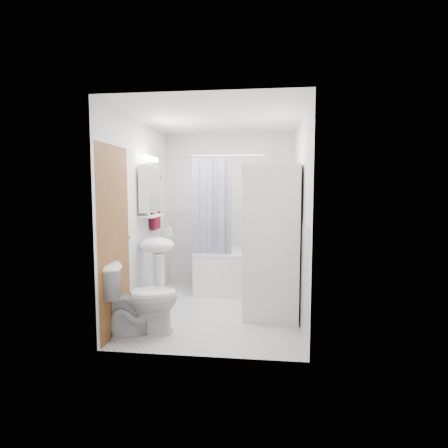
# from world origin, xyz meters

# --- Properties ---
(floor) EXTENTS (2.60, 2.60, 0.00)m
(floor) POSITION_xyz_m (0.00, 0.00, 0.00)
(floor) COLOR silver
(floor) RESTS_ON ground
(room_walls) EXTENTS (2.60, 2.60, 2.60)m
(room_walls) POSITION_xyz_m (0.00, 0.00, 1.49)
(room_walls) COLOR white
(room_walls) RESTS_ON ground
(wainscot) EXTENTS (1.98, 2.58, 2.58)m
(wainscot) POSITION_xyz_m (0.00, 0.29, 0.60)
(wainscot) COLOR white
(wainscot) RESTS_ON ground
(door) EXTENTS (0.05, 2.00, 2.00)m
(door) POSITION_xyz_m (-0.95, -0.55, 1.00)
(door) COLOR brown
(door) RESTS_ON ground
(bathtub) EXTENTS (1.64, 0.78, 0.63)m
(bathtub) POSITION_xyz_m (0.36, 0.92, 0.35)
(bathtub) COLOR white
(bathtub) RESTS_ON ground
(tub_spout) EXTENTS (0.04, 0.12, 0.04)m
(tub_spout) POSITION_xyz_m (0.56, 1.25, 0.95)
(tub_spout) COLOR silver
(tub_spout) RESTS_ON room_walls
(curtain_rod) EXTENTS (1.82, 0.02, 0.02)m
(curtain_rod) POSITION_xyz_m (0.36, 0.59, 2.00)
(curtain_rod) COLOR silver
(curtain_rod) RESTS_ON room_walls
(shower_curtain) EXTENTS (0.55, 0.02, 1.45)m
(shower_curtain) POSITION_xyz_m (-0.17, 0.59, 1.25)
(shower_curtain) COLOR #151345
(shower_curtain) RESTS_ON curtain_rod
(sink) EXTENTS (0.44, 0.37, 1.04)m
(sink) POSITION_xyz_m (-0.75, -0.11, 0.70)
(sink) COLOR white
(sink) RESTS_ON ground
(medicine_cabinet) EXTENTS (0.13, 0.50, 0.71)m
(medicine_cabinet) POSITION_xyz_m (-0.90, 0.10, 1.57)
(medicine_cabinet) COLOR white
(medicine_cabinet) RESTS_ON room_walls
(shelf) EXTENTS (0.18, 0.54, 0.02)m
(shelf) POSITION_xyz_m (-0.89, 0.10, 1.20)
(shelf) COLOR silver
(shelf) RESTS_ON room_walls
(shower_caddy) EXTENTS (0.22, 0.06, 0.02)m
(shower_caddy) POSITION_xyz_m (0.61, 1.24, 1.15)
(shower_caddy) COLOR silver
(shower_caddy) RESTS_ON room_walls
(towel) EXTENTS (0.07, 0.32, 0.77)m
(towel) POSITION_xyz_m (-0.94, 0.42, 1.38)
(towel) COLOR #5F0E17
(towel) RESTS_ON room_walls
(washer_dryer) EXTENTS (0.71, 0.71, 1.83)m
(washer_dryer) POSITION_xyz_m (0.68, -0.09, 0.91)
(washer_dryer) COLOR white
(washer_dryer) RESTS_ON ground
(toilet) EXTENTS (0.90, 0.69, 0.77)m
(toilet) POSITION_xyz_m (-0.72, -0.84, 0.39)
(toilet) COLOR white
(toilet) RESTS_ON ground
(soap_pump) EXTENTS (0.08, 0.17, 0.08)m
(soap_pump) POSITION_xyz_m (-0.71, 0.25, 0.95)
(soap_pump) COLOR gray
(soap_pump) RESTS_ON sink
(shelf_bottle) EXTENTS (0.07, 0.18, 0.07)m
(shelf_bottle) POSITION_xyz_m (-0.89, -0.05, 1.25)
(shelf_bottle) COLOR gray
(shelf_bottle) RESTS_ON shelf
(shelf_cup) EXTENTS (0.10, 0.09, 0.10)m
(shelf_cup) POSITION_xyz_m (-0.89, 0.22, 1.26)
(shelf_cup) COLOR gray
(shelf_cup) RESTS_ON shelf
(shampoo_a) EXTENTS (0.13, 0.17, 0.13)m
(shampoo_a) POSITION_xyz_m (0.35, 1.24, 1.23)
(shampoo_a) COLOR gray
(shampoo_a) RESTS_ON shower_caddy
(shampoo_b) EXTENTS (0.08, 0.21, 0.08)m
(shampoo_b) POSITION_xyz_m (0.47, 1.24, 1.20)
(shampoo_b) COLOR #2B35AE
(shampoo_b) RESTS_ON shower_caddy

